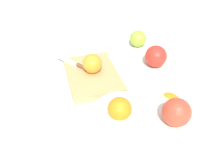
% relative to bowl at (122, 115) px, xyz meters
% --- Properties ---
extents(ground_plane, '(2.40, 2.40, 0.00)m').
position_rel_bowl_xyz_m(ground_plane, '(0.15, -0.09, -0.04)').
color(ground_plane, silver).
extents(bowl, '(0.17, 0.17, 0.10)m').
position_rel_bowl_xyz_m(bowl, '(0.00, 0.00, 0.00)').
color(bowl, white).
rests_on(bowl, ground_plane).
extents(cutting_board, '(0.28, 0.21, 0.02)m').
position_rel_bowl_xyz_m(cutting_board, '(0.25, -0.01, -0.03)').
color(cutting_board, tan).
rests_on(cutting_board, ground_plane).
extents(orange_on_board, '(0.07, 0.07, 0.07)m').
position_rel_bowl_xyz_m(orange_on_board, '(0.26, -0.01, 0.02)').
color(orange_on_board, orange).
rests_on(orange_on_board, cutting_board).
extents(knife, '(0.15, 0.08, 0.01)m').
position_rel_bowl_xyz_m(knife, '(0.33, 0.03, -0.01)').
color(knife, silver).
rests_on(knife, cutting_board).
extents(apple_front_right, '(0.08, 0.08, 0.08)m').
position_rel_bowl_xyz_m(apple_front_right, '(0.23, -0.25, 0.00)').
color(apple_front_right, red).
rests_on(apple_front_right, ground_plane).
extents(apple_front_right_2, '(0.07, 0.07, 0.07)m').
position_rel_bowl_xyz_m(apple_front_right_2, '(0.40, -0.27, -0.00)').
color(apple_front_right_2, '#8EB738').
rests_on(apple_front_right_2, ground_plane).
extents(apple_front_left, '(0.08, 0.08, 0.08)m').
position_rel_bowl_xyz_m(apple_front_left, '(-0.05, -0.14, 0.00)').
color(apple_front_left, '#D6422D').
rests_on(apple_front_left, ground_plane).
extents(citrus_peel, '(0.06, 0.06, 0.01)m').
position_rel_bowl_xyz_m(citrus_peel, '(0.05, -0.20, -0.03)').
color(citrus_peel, orange).
rests_on(citrus_peel, ground_plane).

